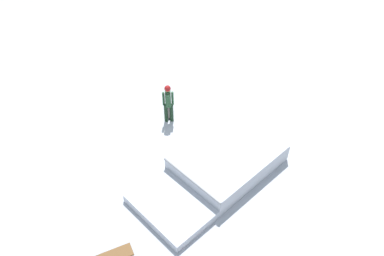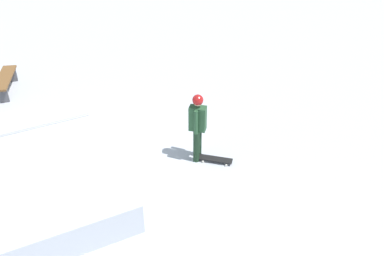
{
  "view_description": "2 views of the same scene",
  "coord_description": "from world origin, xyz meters",
  "views": [
    {
      "loc": [
        5.97,
        7.45,
        10.02
      ],
      "look_at": [
        0.56,
        -1.2,
        0.9
      ],
      "focal_mm": 35.37,
      "sensor_mm": 36.0,
      "label": 1
    },
    {
      "loc": [
        -7.68,
        -0.58,
        6.59
      ],
      "look_at": [
        0.41,
        -2.75,
        1.0
      ],
      "focal_mm": 42.16,
      "sensor_mm": 36.0,
      "label": 2
    }
  ],
  "objects": [
    {
      "name": "skater",
      "position": [
        0.58,
        -2.93,
        1.01
      ],
      "size": [
        0.4,
        0.44,
        1.73
      ],
      "rotation": [
        0.0,
        0.0,
        4.22
      ],
      "color": "black",
      "rests_on": "ground"
    },
    {
      "name": "ground_plane",
      "position": [
        0.0,
        0.0,
        0.0
      ],
      "size": [
        60.0,
        60.0,
        0.0
      ],
      "primitive_type": "plane",
      "color": "#B2B7C1"
    },
    {
      "name": "skateboard",
      "position": [
        0.32,
        -3.3,
        0.08
      ],
      "size": [
        0.56,
        0.8,
        0.09
      ],
      "rotation": [
        0.0,
        0.0,
        4.21
      ],
      "color": "black",
      "rests_on": "ground"
    },
    {
      "name": "skate_ramp",
      "position": [
        0.5,
        0.44,
        0.32
      ],
      "size": [
        5.82,
        3.66,
        0.74
      ],
      "rotation": [
        0.0,
        0.0,
        0.21
      ],
      "color": "silver",
      "rests_on": "ground"
    }
  ]
}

